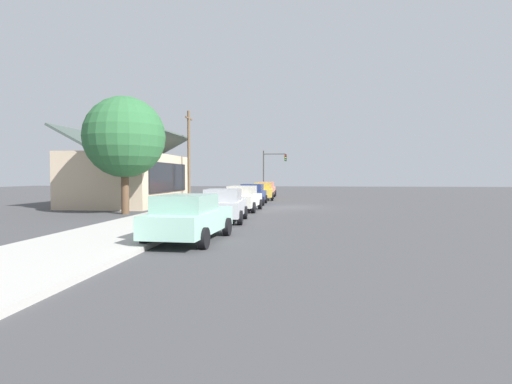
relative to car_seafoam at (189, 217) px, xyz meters
name	(u,v)px	position (x,y,z in m)	size (l,w,h in m)	color
ground_plane	(288,207)	(16.00, -2.71, -0.82)	(120.00, 120.00, 0.00)	#424244
sidewalk_curb	(210,205)	(16.00, 2.89, -0.74)	(60.00, 4.20, 0.16)	#B2AFA8
car_seafoam	(189,217)	(0.00, 0.00, 0.00)	(4.79, 2.26, 1.59)	#9ED1BC
car_silver	(224,205)	(6.04, -0.03, 0.00)	(4.41, 2.16, 1.59)	silver
car_ivory	(243,198)	(12.31, -0.04, 0.00)	(4.83, 2.04, 1.59)	silver
car_navy	(253,194)	(18.54, 0.10, 0.00)	(4.53, 2.02, 1.59)	navy
car_mustard	(263,191)	(24.74, -0.10, 0.00)	(4.66, 2.12, 1.59)	gold
car_coral	(267,189)	(31.23, 0.15, 0.00)	(4.60, 2.10, 1.59)	#EA8C75
storefront_building	(129,178)	(16.67, 9.27, 1.23)	(10.88, 6.44, 5.58)	#CCB293
shade_tree	(124,137)	(9.46, 6.43, 3.61)	(4.65, 4.65, 6.77)	brown
traffic_light_main	(273,165)	(35.55, -0.17, 2.67)	(0.37, 2.79, 5.20)	#383833
utility_pole_wooden	(189,155)	(19.66, 5.49, 3.11)	(1.80, 0.24, 7.50)	brown
fire_hydrant_red	(226,201)	(14.69, 1.49, -0.32)	(0.22, 0.22, 0.71)	red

